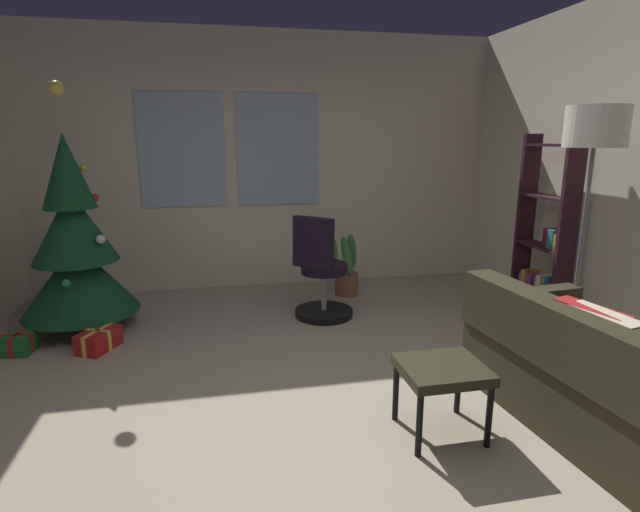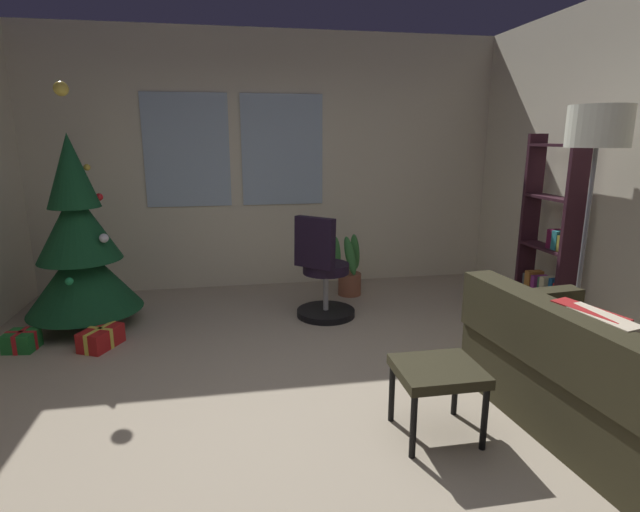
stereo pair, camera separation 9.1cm
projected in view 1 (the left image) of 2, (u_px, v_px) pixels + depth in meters
ground_plane at (321, 434)px, 2.95m from camera, size 5.15×6.01×0.10m
wall_back_with_windows at (265, 162)px, 5.51m from camera, size 5.15×0.12×2.81m
footstool at (442, 374)px, 2.79m from camera, size 0.47×0.42×0.43m
holiday_tree at (76, 250)px, 4.29m from camera, size 0.99×0.99×2.13m
gift_box_red at (99, 340)px, 3.99m from camera, size 0.34×0.40×0.17m
gift_box_green at (18, 344)px, 3.92m from camera, size 0.26×0.25×0.16m
office_chair at (321, 278)px, 4.63m from camera, size 0.59×0.59×0.99m
bookshelf at (545, 241)px, 4.49m from camera, size 0.18×0.64×1.72m
floor_lamp at (594, 142)px, 3.38m from camera, size 0.41×0.41×1.89m
potted_plant at (344, 268)px, 5.35m from camera, size 0.43×0.42×0.68m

